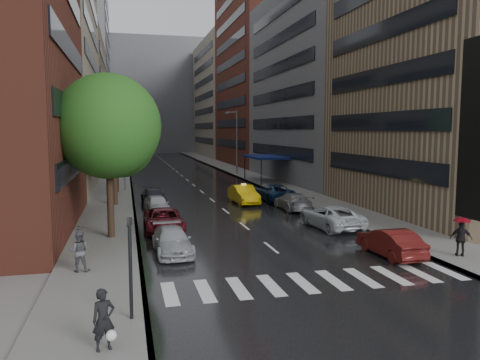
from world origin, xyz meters
The scene contains 21 objects.
ground centered at (0.00, 0.00, 0.00)m, with size 220.00×220.00×0.00m, color gray.
road centered at (0.00, 50.00, 0.01)m, with size 14.00×140.00×0.01m, color black.
sidewalk_left centered at (-9.00, 50.00, 0.07)m, with size 4.00×140.00×0.15m, color gray.
sidewalk_right centered at (9.00, 50.00, 0.07)m, with size 4.00×140.00×0.15m, color gray.
crosswalk centered at (0.20, -2.00, 0.01)m, with size 13.15×2.80×0.01m.
buildings_left centered at (-15.00, 58.79, 15.99)m, with size 8.00×108.00×38.00m.
buildings_right centered at (15.00, 56.70, 15.03)m, with size 8.05×109.10×36.00m.
building_far centered at (0.00, 118.00, 16.00)m, with size 40.00×14.00×32.00m, color slate.
tree_near centered at (-8.60, 8.14, 6.65)m, with size 6.09×6.09×9.71m.
tree_mid centered at (-8.60, 20.55, 6.62)m, with size 6.06×6.06×9.66m.
tree_far centered at (-8.60, 29.07, 6.24)m, with size 5.72×5.72×9.12m.
taxi centered at (2.35, 19.43, 0.80)m, with size 1.70×4.87×1.60m, color yellow.
parked_cars_left centered at (-5.40, 12.39, 0.70)m, with size 2.44×21.37×1.44m.
parked_cars_right centered at (5.40, 12.37, 0.75)m, with size 2.95×24.38×1.53m.
ped_bag_walker centered at (-8.38, -6.63, 1.02)m, with size 0.76×0.62×1.80m.
ped_black_umbrella centered at (-9.79, 1.44, 1.38)m, with size 0.96×0.98×2.09m.
ped_red_umbrella centered at (8.55, -0.42, 1.32)m, with size 1.12×0.87×2.01m.
traffic_light centered at (-7.60, -4.50, 2.23)m, with size 0.18×0.15×3.45m.
street_lamp_left centered at (-7.72, 30.00, 4.89)m, with size 1.74×0.22×9.00m.
street_lamp_right centered at (7.72, 45.00, 4.89)m, with size 1.74×0.22×9.00m.
awning centered at (8.98, 35.00, 3.13)m, with size 4.00×8.00×3.12m.
Camera 1 is at (-7.66, -20.05, 6.46)m, focal length 35.00 mm.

